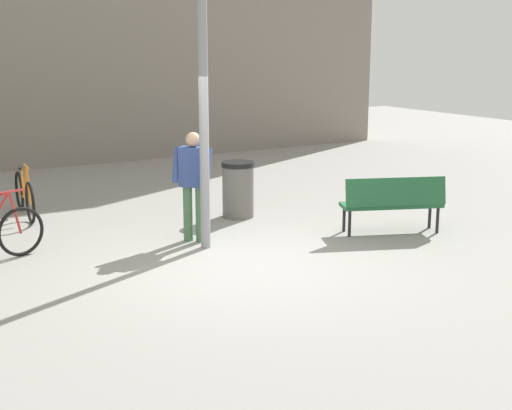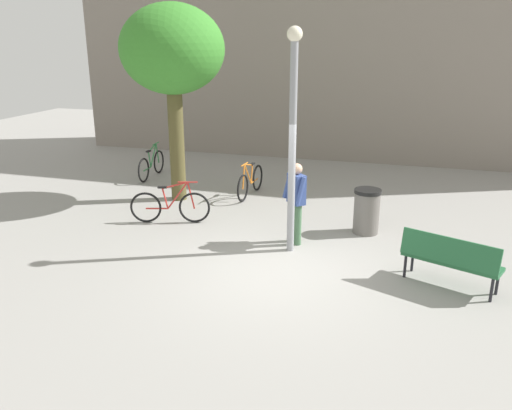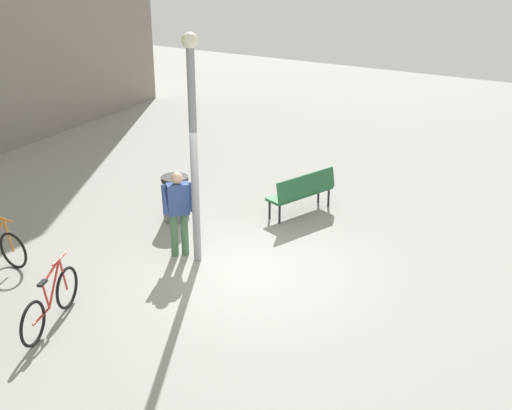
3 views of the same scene
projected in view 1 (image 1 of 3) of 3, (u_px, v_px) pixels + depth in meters
name	position (u px, v px, depth m)	size (l,w,h in m)	color
ground_plane	(239.00, 265.00, 9.73)	(36.00, 36.00, 0.00)	gray
lamppost	(203.00, 81.00, 10.01)	(0.28, 0.28, 4.21)	gray
person_by_lamppost	(193.00, 179.00, 10.67)	(0.57, 0.59, 1.67)	#47704C
park_bench	(393.00, 200.00, 11.19)	(1.66, 1.04, 0.92)	#236038
bicycle_orange	(25.00, 195.00, 12.32)	(0.16, 1.81, 0.97)	black
trash_bin	(238.00, 189.00, 12.29)	(0.57, 0.57, 0.97)	#66605B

